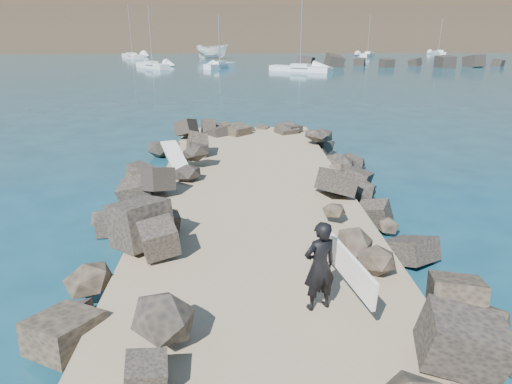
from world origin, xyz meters
TOP-DOWN VIEW (x-y plane):
  - ground at (0.00, 0.00)m, footprint 800.00×800.00m
  - jetty at (0.00, -2.00)m, footprint 6.00×26.00m
  - riprap_left at (-2.90, -1.50)m, footprint 2.60×22.00m
  - riprap_right at (2.90, -1.50)m, footprint 2.60×22.00m
  - breakwater_secondary at (35.00, 55.00)m, footprint 52.00×4.00m
  - surfboard_resting at (-2.61, 3.77)m, footprint 1.27×2.30m
  - boat_imported at (-4.74, 72.98)m, footprint 6.89×5.50m
  - surfer_with_board at (1.02, -4.61)m, footprint 1.08×2.02m
  - sailboat_a at (-12.01, 53.60)m, footprint 5.39×6.27m
  - sailboat_b at (-2.77, 53.22)m, footprint 4.25×5.35m
  - sailboat_c at (7.59, 47.94)m, footprint 7.74×5.67m
  - sailboat_e at (-19.43, 75.66)m, footprint 5.26×7.73m
  - sailboat_d at (24.50, 78.14)m, footprint 4.21×6.06m
  - sailboat_f at (40.57, 83.69)m, footprint 1.70×5.78m

SIDE VIEW (x-z plane):
  - ground at x=0.00m, z-range 0.00..0.00m
  - jetty at x=0.00m, z-range 0.00..0.60m
  - sailboat_c at x=7.59m, z-range -4.42..5.12m
  - sailboat_e at x=-19.43m, z-range -4.35..5.04m
  - sailboat_a at x=-12.01m, z-range -3.77..4.47m
  - sailboat_d at x=24.50m, z-range -3.43..4.12m
  - sailboat_f at x=40.57m, z-range -3.16..3.86m
  - sailboat_b at x=-2.77m, z-range -3.14..3.83m
  - riprap_left at x=-2.90m, z-range 0.00..1.00m
  - riprap_right at x=2.90m, z-range 0.00..1.00m
  - breakwater_secondary at x=35.00m, z-range 0.00..1.20m
  - surfboard_resting at x=-2.61m, z-range 1.00..1.07m
  - boat_imported at x=-4.74m, z-range 0.00..2.53m
  - surfer_with_board at x=1.02m, z-range 0.61..2.27m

